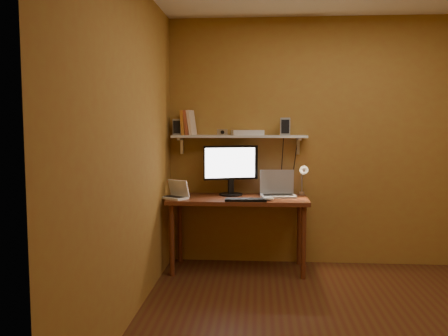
# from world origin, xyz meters

# --- Properties ---
(room) EXTENTS (3.44, 3.24, 2.64)m
(room) POSITION_xyz_m (0.00, 0.00, 1.30)
(room) COLOR #4F2F14
(room) RESTS_ON ground
(desk) EXTENTS (1.40, 0.60, 0.75)m
(desk) POSITION_xyz_m (-0.95, 1.28, 0.66)
(desk) COLOR #632D17
(desk) RESTS_ON ground
(wall_shelf) EXTENTS (1.40, 0.25, 0.21)m
(wall_shelf) POSITION_xyz_m (-0.95, 1.47, 1.36)
(wall_shelf) COLOR silver
(wall_shelf) RESTS_ON room
(monitor) EXTENTS (0.56, 0.30, 0.52)m
(monitor) POSITION_xyz_m (-1.03, 1.42, 1.04)
(monitor) COLOR black
(monitor) RESTS_ON desk
(laptop) EXTENTS (0.37, 0.29, 0.27)m
(laptop) POSITION_xyz_m (-0.55, 1.40, 0.82)
(laptop) COLOR #989AA0
(laptop) RESTS_ON desk
(netbook) EXTENTS (0.30, 0.28, 0.18)m
(netbook) POSITION_xyz_m (-1.56, 1.17, 0.80)
(netbook) COLOR white
(netbook) RESTS_ON desk
(keyboard) EXTENTS (0.40, 0.14, 0.02)m
(keyboard) POSITION_xyz_m (-0.87, 1.06, 0.76)
(keyboard) COLOR black
(keyboard) RESTS_ON desk
(mouse) EXTENTS (0.12, 0.08, 0.04)m
(mouse) POSITION_xyz_m (-0.65, 1.10, 0.77)
(mouse) COLOR white
(mouse) RESTS_ON desk
(desk_lamp) EXTENTS (0.09, 0.23, 0.38)m
(desk_lamp) POSITION_xyz_m (-0.29, 1.41, 0.96)
(desk_lamp) COLOR silver
(desk_lamp) RESTS_ON desk
(speaker_left) EXTENTS (0.11, 0.11, 0.17)m
(speaker_left) POSITION_xyz_m (-1.59, 1.48, 1.46)
(speaker_left) COLOR #989AA0
(speaker_left) RESTS_ON wall_shelf
(speaker_right) EXTENTS (0.10, 0.10, 0.18)m
(speaker_right) POSITION_xyz_m (-0.48, 1.46, 1.47)
(speaker_right) COLOR #989AA0
(speaker_right) RESTS_ON wall_shelf
(books) EXTENTS (0.16, 0.19, 0.26)m
(books) POSITION_xyz_m (-1.49, 1.48, 1.50)
(books) COLOR orange
(books) RESTS_ON wall_shelf
(shelf_camera) EXTENTS (0.11, 0.05, 0.06)m
(shelf_camera) POSITION_xyz_m (-1.12, 1.42, 1.41)
(shelf_camera) COLOR silver
(shelf_camera) RESTS_ON wall_shelf
(router) EXTENTS (0.35, 0.27, 0.05)m
(router) POSITION_xyz_m (-0.86, 1.48, 1.40)
(router) COLOR white
(router) RESTS_ON wall_shelf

